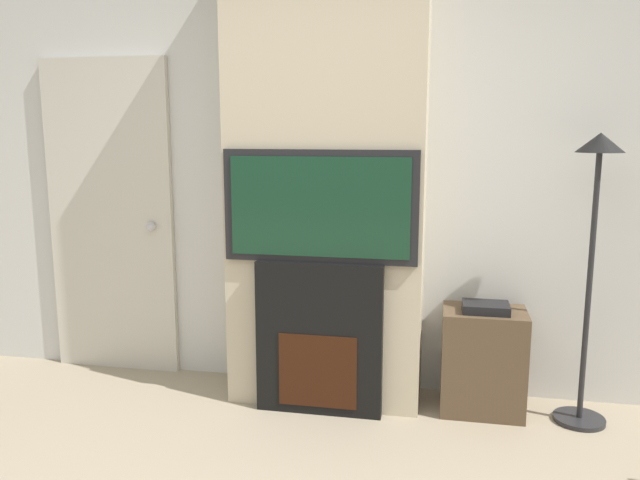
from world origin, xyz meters
name	(u,v)px	position (x,y,z in m)	size (l,w,h in m)	color
wall_back	(334,168)	(0.00, 2.03, 1.35)	(6.00, 0.06, 2.70)	silver
chimney_breast	(327,171)	(0.00, 1.79, 1.35)	(1.10, 0.41, 2.70)	beige
fireplace	(320,338)	(0.00, 1.59, 0.43)	(0.71, 0.15, 0.86)	black
television	(320,207)	(0.00, 1.58, 1.17)	(1.06, 0.07, 0.61)	black
floor_lamp	(594,225)	(1.42, 1.72, 1.09)	(0.27, 0.27, 1.56)	#262628
media_stand	(483,359)	(0.90, 1.76, 0.30)	(0.46, 0.34, 0.64)	brown
entry_door	(111,218)	(-1.46, 1.97, 1.01)	(0.85, 0.09, 2.02)	beige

